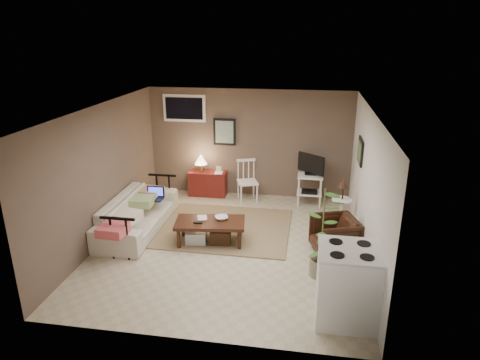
% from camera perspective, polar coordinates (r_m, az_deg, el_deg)
% --- Properties ---
extents(floor, '(5.00, 5.00, 0.00)m').
position_cam_1_polar(floor, '(7.64, -1.47, -8.57)').
color(floor, '#C1B293').
rests_on(floor, ground).
extents(art_back, '(0.50, 0.03, 0.60)m').
position_cam_1_polar(art_back, '(9.53, -2.07, 6.43)').
color(art_back, black).
extents(art_right, '(0.03, 0.60, 0.45)m').
position_cam_1_polar(art_right, '(8.01, 15.74, 3.73)').
color(art_right, black).
extents(window, '(0.96, 0.03, 0.60)m').
position_cam_1_polar(window, '(9.65, -7.43, 9.47)').
color(window, white).
extents(rug, '(2.60, 2.09, 0.02)m').
position_cam_1_polar(rug, '(8.23, -2.51, -6.34)').
color(rug, '#967657').
rests_on(rug, floor).
extents(coffee_table, '(1.27, 0.77, 0.46)m').
position_cam_1_polar(coffee_table, '(7.58, -4.06, -6.70)').
color(coffee_table, '#3E1D11').
rests_on(coffee_table, floor).
extents(sofa, '(0.65, 2.24, 0.87)m').
position_cam_1_polar(sofa, '(8.22, -13.55, -3.69)').
color(sofa, silver).
rests_on(sofa, floor).
extents(sofa_pillows, '(0.43, 2.13, 0.15)m').
position_cam_1_polar(sofa_pillows, '(7.94, -13.94, -3.76)').
color(sofa_pillows, beige).
rests_on(sofa_pillows, sofa).
extents(sofa_end_rails, '(0.60, 2.24, 0.75)m').
position_cam_1_polar(sofa_end_rails, '(8.20, -12.68, -4.15)').
color(sofa_end_rails, black).
rests_on(sofa_end_rails, floor).
extents(laptop, '(0.34, 0.25, 0.23)m').
position_cam_1_polar(laptop, '(8.43, -11.28, -1.99)').
color(laptop, black).
rests_on(laptop, sofa).
extents(red_console, '(0.84, 0.37, 0.97)m').
position_cam_1_polar(red_console, '(9.75, -4.39, -0.14)').
color(red_console, maroon).
rests_on(red_console, floor).
extents(spindle_chair, '(0.53, 0.53, 0.91)m').
position_cam_1_polar(spindle_chair, '(9.38, 0.99, -0.27)').
color(spindle_chair, white).
rests_on(spindle_chair, floor).
extents(tv_stand, '(0.55, 0.46, 1.12)m').
position_cam_1_polar(tv_stand, '(9.23, 9.33, 0.20)').
color(tv_stand, white).
rests_on(tv_stand, floor).
extents(side_table, '(0.38, 0.38, 1.01)m').
position_cam_1_polar(side_table, '(8.19, 13.48, -2.37)').
color(side_table, white).
rests_on(side_table, floor).
extents(armchair, '(0.83, 0.86, 0.71)m').
position_cam_1_polar(armchair, '(7.38, 12.50, -7.05)').
color(armchair, black).
rests_on(armchair, floor).
extents(potted_plant, '(0.36, 0.36, 1.44)m').
position_cam_1_polar(potted_plant, '(6.52, 10.94, -6.58)').
color(potted_plant, gray).
rests_on(potted_plant, floor).
extents(stove, '(0.79, 0.73, 1.03)m').
position_cam_1_polar(stove, '(5.78, 14.14, -13.38)').
color(stove, white).
rests_on(stove, floor).
extents(bowl, '(0.23, 0.14, 0.23)m').
position_cam_1_polar(bowl, '(7.52, -2.49, -4.45)').
color(bowl, '#3E1D11').
rests_on(bowl, coffee_table).
extents(book_table, '(0.16, 0.06, 0.23)m').
position_cam_1_polar(book_table, '(7.58, -5.71, -4.36)').
color(book_table, '#3E1D11').
rests_on(book_table, coffee_table).
extents(book_console, '(0.18, 0.03, 0.24)m').
position_cam_1_polar(book_console, '(9.53, -3.39, 1.61)').
color(book_console, '#3E1D11').
rests_on(book_console, red_console).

